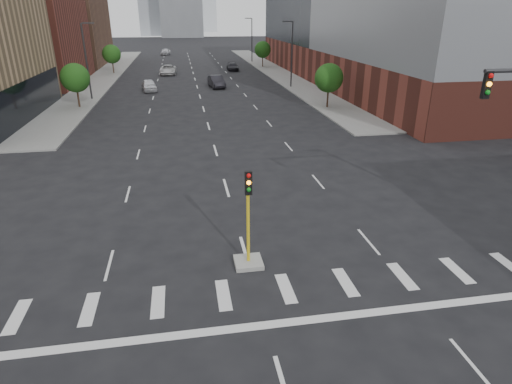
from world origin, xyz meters
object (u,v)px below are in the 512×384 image
object	(u,v)px
car_mid_right	(216,82)
car_deep_right	(233,67)
median_traffic_signal	(248,245)
car_distant	(166,52)
car_far_left	(168,70)
car_near_left	(149,85)

from	to	relation	value
car_mid_right	car_deep_right	xyz separation A→B (m)	(4.68, 18.99, -0.15)
median_traffic_signal	car_distant	size ratio (longest dim) A/B	0.92
median_traffic_signal	car_far_left	world-z (taller)	median_traffic_signal
car_near_left	car_distant	world-z (taller)	car_distant
car_far_left	car_mid_right	bearing A→B (deg)	-62.98
car_mid_right	car_deep_right	size ratio (longest dim) A/B	1.07
median_traffic_signal	car_far_left	xyz separation A→B (m)	(-4.41, 63.63, -0.17)
car_far_left	car_deep_right	bearing A→B (deg)	17.94
car_near_left	car_deep_right	size ratio (longest dim) A/B	0.97
car_distant	car_deep_right	bearing A→B (deg)	-60.15
median_traffic_signal	car_distant	world-z (taller)	median_traffic_signal
car_deep_right	car_distant	size ratio (longest dim) A/B	1.00
median_traffic_signal	car_mid_right	size ratio (longest dim) A/B	0.86
car_mid_right	car_deep_right	world-z (taller)	car_mid_right
median_traffic_signal	car_mid_right	distance (m)	48.04
median_traffic_signal	car_distant	bearing A→B (deg)	93.16
median_traffic_signal	car_mid_right	world-z (taller)	median_traffic_signal
median_traffic_signal	car_far_left	distance (m)	63.79
median_traffic_signal	car_distant	xyz separation A→B (m)	(-5.62, 101.74, -0.15)
car_mid_right	median_traffic_signal	bearing A→B (deg)	-100.39
median_traffic_signal	car_near_left	xyz separation A→B (m)	(-6.74, 46.44, -0.18)
car_near_left	car_deep_right	bearing A→B (deg)	47.20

